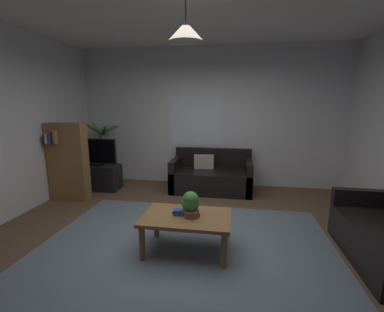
{
  "coord_description": "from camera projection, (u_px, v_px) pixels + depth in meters",
  "views": [
    {
      "loc": [
        0.55,
        -3.04,
        1.72
      ],
      "look_at": [
        0.0,
        0.3,
        1.05
      ],
      "focal_mm": 24.53,
      "sensor_mm": 36.0,
      "label": 1
    }
  ],
  "objects": [
    {
      "name": "pendant_lamp",
      "position": [
        186.0,
        32.0,
        2.66
      ],
      "size": [
        0.37,
        0.37,
        0.53
      ],
      "color": "black"
    },
    {
      "name": "wall_back",
      "position": [
        209.0,
        118.0,
        5.55
      ],
      "size": [
        5.64,
        0.06,
        2.88
      ],
      "primitive_type": "cube",
      "color": "silver",
      "rests_on": "ground"
    },
    {
      "name": "book_on_table_2",
      "position": [
        180.0,
        210.0,
        3.08
      ],
      "size": [
        0.17,
        0.12,
        0.02
      ],
      "primitive_type": "cube",
      "rotation": [
        0.0,
        0.0,
        0.19
      ],
      "color": "#2D4C8C",
      "rests_on": "coffee_table"
    },
    {
      "name": "remote_on_table_0",
      "position": [
        197.0,
        213.0,
        3.1
      ],
      "size": [
        0.09,
        0.17,
        0.02
      ],
      "primitive_type": "cube",
      "rotation": [
        0.0,
        0.0,
        3.43
      ],
      "color": "black",
      "rests_on": "coffee_table"
    },
    {
      "name": "couch_under_window",
      "position": [
        211.0,
        177.0,
        5.27
      ],
      "size": [
        1.58,
        0.81,
        0.82
      ],
      "color": "black",
      "rests_on": "ground"
    },
    {
      "name": "coffee_table",
      "position": [
        187.0,
        221.0,
        3.07
      ],
      "size": [
        1.03,
        0.66,
        0.44
      ],
      "color": "olive",
      "rests_on": "ground"
    },
    {
      "name": "bookshelf_corner",
      "position": [
        68.0,
        161.0,
        4.69
      ],
      "size": [
        0.7,
        0.31,
        1.4
      ],
      "color": "olive",
      "rests_on": "ground"
    },
    {
      "name": "floor",
      "position": [
        188.0,
        241.0,
        3.37
      ],
      "size": [
        5.52,
        5.03,
        0.02
      ],
      "primitive_type": "cube",
      "color": "brown",
      "rests_on": "ground"
    },
    {
      "name": "potted_plant_on_table",
      "position": [
        191.0,
        203.0,
        3.02
      ],
      "size": [
        0.21,
        0.22,
        0.29
      ],
      "color": "brown",
      "rests_on": "coffee_table"
    },
    {
      "name": "tv",
      "position": [
        95.0,
        152.0,
        5.25
      ],
      "size": [
        0.88,
        0.16,
        0.54
      ],
      "color": "black",
      "rests_on": "tv_stand"
    },
    {
      "name": "window_pane",
      "position": [
        195.0,
        121.0,
        5.58
      ],
      "size": [
        1.09,
        0.01,
        1.03
      ],
      "primitive_type": "cube",
      "color": "white"
    },
    {
      "name": "potted_palm_corner",
      "position": [
        103.0,
        152.0,
        5.71
      ],
      "size": [
        0.89,
        0.91,
        1.43
      ],
      "color": "#4C4C51",
      "rests_on": "ground"
    },
    {
      "name": "tv_stand",
      "position": [
        98.0,
        177.0,
        5.38
      ],
      "size": [
        0.9,
        0.44,
        0.5
      ],
      "primitive_type": "cube",
      "color": "black",
      "rests_on": "ground"
    },
    {
      "name": "book_on_table_0",
      "position": [
        179.0,
        214.0,
        3.08
      ],
      "size": [
        0.14,
        0.11,
        0.02
      ],
      "primitive_type": "cube",
      "rotation": [
        0.0,
        0.0,
        0.13
      ],
      "color": "#2D4C8C",
      "rests_on": "coffee_table"
    },
    {
      "name": "book_on_table_1",
      "position": [
        179.0,
        212.0,
        3.09
      ],
      "size": [
        0.15,
        0.12,
        0.02
      ],
      "primitive_type": "cube",
      "rotation": [
        0.0,
        0.0,
        -0.14
      ],
      "color": "#2D4C8C",
      "rests_on": "coffee_table"
    },
    {
      "name": "rug",
      "position": [
        185.0,
        249.0,
        3.17
      ],
      "size": [
        3.59,
        2.76,
        0.01
      ],
      "primitive_type": "cube",
      "color": "slate",
      "rests_on": "ground"
    }
  ]
}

